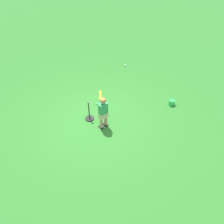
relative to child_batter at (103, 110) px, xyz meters
The scene contains 5 objects.
ground_plane 0.75m from the child_batter, 168.07° to the right, with size 40.00×40.00×0.00m, color #2D7528.
child_batter is the anchor object (origin of this frame).
play_ball_behind_batter 3.84m from the child_batter, 134.44° to the left, with size 0.08×0.08×0.08m, color white.
batting_tee 0.78m from the child_batter, 159.82° to the right, with size 0.28×0.28×0.62m.
toy_bucket 2.56m from the child_batter, 81.93° to the left, with size 0.22×0.22×0.19m.
Camera 1 is at (4.72, -2.44, 4.81)m, focal length 36.80 mm.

